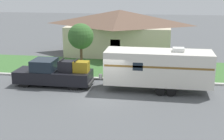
{
  "coord_description": "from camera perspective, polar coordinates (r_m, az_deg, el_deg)",
  "views": [
    {
      "loc": [
        3.68,
        -20.08,
        7.55
      ],
      "look_at": [
        0.16,
        1.72,
        1.4
      ],
      "focal_mm": 50.0,
      "sensor_mm": 36.0,
      "label": 1
    }
  ],
  "objects": [
    {
      "name": "house_across_street",
      "position": [
        34.64,
        1.42,
        7.14
      ],
      "size": [
        11.84,
        7.23,
        4.79
      ],
      "color": "beige",
      "rests_on": "ground_plane"
    },
    {
      "name": "travel_trailer",
      "position": [
        22.56,
        8.43,
        0.49
      ],
      "size": [
        8.5,
        2.44,
        3.23
      ],
      "color": "black",
      "rests_on": "ground_plane"
    },
    {
      "name": "pickup_truck",
      "position": [
        24.15,
        -10.56,
        -0.64
      ],
      "size": [
        5.94,
        2.05,
        2.08
      ],
      "color": "black",
      "rests_on": "ground_plane"
    },
    {
      "name": "mailbox",
      "position": [
        26.08,
        0.85,
        0.99
      ],
      "size": [
        0.48,
        0.2,
        1.28
      ],
      "color": "brown",
      "rests_on": "ground_plane"
    },
    {
      "name": "ground_plane",
      "position": [
        21.77,
        -1.14,
        -4.73
      ],
      "size": [
        120.0,
        120.0,
        0.0
      ],
      "primitive_type": "plane",
      "color": "#515456"
    },
    {
      "name": "tree_in_yard",
      "position": [
        27.26,
        -5.73,
        6.12
      ],
      "size": [
        2.23,
        2.23,
        4.26
      ],
      "color": "brown",
      "rests_on": "ground_plane"
    },
    {
      "name": "lawn_strip",
      "position": [
        28.73,
        1.49,
        0.36
      ],
      "size": [
        80.0,
        7.0,
        0.03
      ],
      "color": "#3D6B33",
      "rests_on": "ground_plane"
    },
    {
      "name": "curb_strip",
      "position": [
        25.25,
        0.37,
        -1.67
      ],
      "size": [
        80.0,
        0.3,
        0.14
      ],
      "color": "beige",
      "rests_on": "ground_plane"
    }
  ]
}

